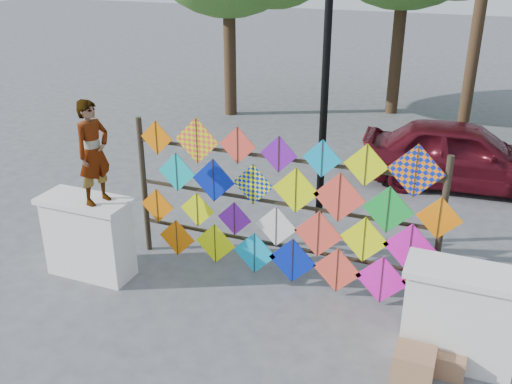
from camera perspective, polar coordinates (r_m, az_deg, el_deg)
ground at (r=8.34m, az=0.16°, el=-11.08°), size 80.00×80.00×0.00m
parapet_left at (r=9.08m, az=-16.39°, el=-4.27°), size 1.40×0.65×1.28m
parapet_right at (r=7.40m, az=19.76°, el=-11.57°), size 1.40×0.65×1.28m
kite_rack at (r=8.29m, az=3.08°, el=-1.81°), size 4.91×0.24×2.43m
vendor_woman at (r=8.37m, az=-15.96°, el=3.82°), size 0.47×0.62×1.52m
sedan at (r=12.69m, az=19.91°, el=3.55°), size 4.29×2.03×1.42m
lamppost at (r=8.91m, az=6.90°, el=10.08°), size 0.28×0.28×4.46m
cardboard_box_near at (r=7.22m, az=15.50°, el=-16.38°), size 0.46×0.41×0.41m
cardboard_box_far at (r=7.46m, az=18.80°, el=-15.92°), size 0.35×0.33×0.30m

